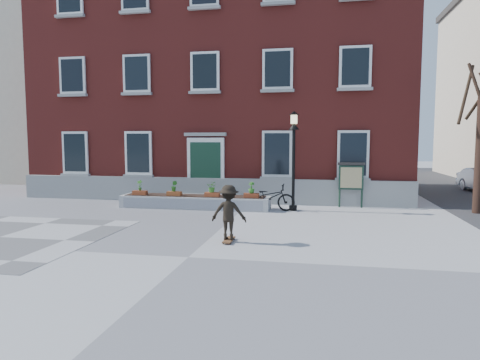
% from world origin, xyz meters
% --- Properties ---
extents(ground, '(100.00, 100.00, 0.00)m').
position_xyz_m(ground, '(0.00, 0.00, 0.00)').
color(ground, '#9F9EA1').
rests_on(ground, ground).
extents(distant_building, '(10.00, 12.00, 13.00)m').
position_xyz_m(distant_building, '(-18.00, 20.00, 6.50)').
color(distant_building, beige).
rests_on(distant_building, ground).
extents(bicycle, '(2.03, 0.73, 1.06)m').
position_xyz_m(bicycle, '(1.09, 7.15, 0.53)').
color(bicycle, black).
rests_on(bicycle, ground).
extents(brick_building, '(18.40, 10.85, 12.60)m').
position_xyz_m(brick_building, '(-2.00, 13.98, 6.30)').
color(brick_building, maroon).
rests_on(brick_building, ground).
extents(planter_assembly, '(6.20, 1.12, 1.15)m').
position_xyz_m(planter_assembly, '(-1.99, 7.18, 0.31)').
color(planter_assembly, beige).
rests_on(planter_assembly, ground).
extents(lamp_post, '(0.40, 0.40, 3.93)m').
position_xyz_m(lamp_post, '(2.02, 7.36, 2.54)').
color(lamp_post, black).
rests_on(lamp_post, ground).
extents(notice_board, '(1.10, 0.16, 1.87)m').
position_xyz_m(notice_board, '(4.32, 8.55, 1.26)').
color(notice_board, '#172F1F').
rests_on(notice_board, ground).
extents(skateboarder, '(0.97, 0.78, 1.58)m').
position_xyz_m(skateboarder, '(0.62, 1.71, 0.82)').
color(skateboarder, brown).
rests_on(skateboarder, ground).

